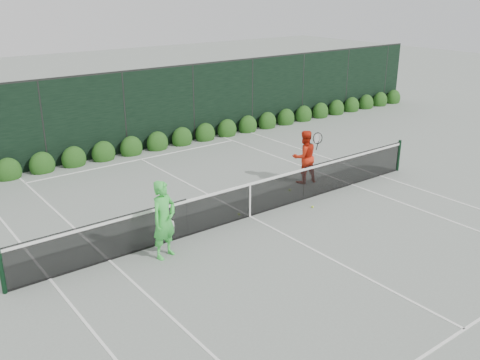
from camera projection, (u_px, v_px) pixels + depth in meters
ground at (250, 216)px, 14.61m from camera, size 80.00×80.00×0.00m
tennis_net at (249, 199)px, 14.41m from camera, size 12.90×0.10×1.07m
player_woman at (164, 220)px, 12.16m from camera, size 0.78×0.63×1.86m
player_man at (304, 157)px, 16.86m from camera, size 0.96×0.82×1.71m
court_lines at (250, 216)px, 14.61m from camera, size 11.03×23.83×0.01m
windscreen_fence at (324, 194)px, 12.06m from camera, size 32.00×21.07×3.06m
hedge_row at (131, 148)px, 19.88m from camera, size 31.66×0.65×0.94m
tennis_balls at (281, 203)px, 15.41m from camera, size 2.44×1.44×0.07m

